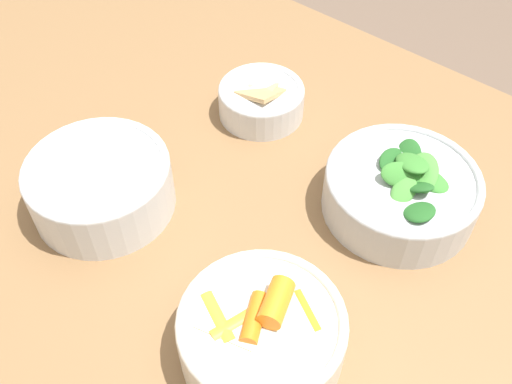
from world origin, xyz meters
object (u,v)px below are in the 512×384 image
Objects in this scene: bowl_greens at (402,190)px; bowl_carrots at (261,333)px; bowl_beans_hotdog at (101,186)px; bowl_cookies at (261,99)px.

bowl_carrots is at bearing 88.78° from bowl_greens.
bowl_beans_hotdog is 1.43× the size of bowl_cookies.
bowl_greens is at bearing -140.22° from bowl_beans_hotdog.
bowl_beans_hotdog is at bearing -4.75° from bowl_carrots.
bowl_carrots is 0.89× the size of bowl_greens.
bowl_greens is at bearing 173.90° from bowl_cookies.
bowl_cookies is at bearing -97.60° from bowl_beans_hotdog.
bowl_beans_hotdog is (0.27, 0.23, -0.00)m from bowl_greens.
bowl_carrots is 0.27m from bowl_beans_hotdog.
bowl_greens reaches higher than bowl_beans_hotdog.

